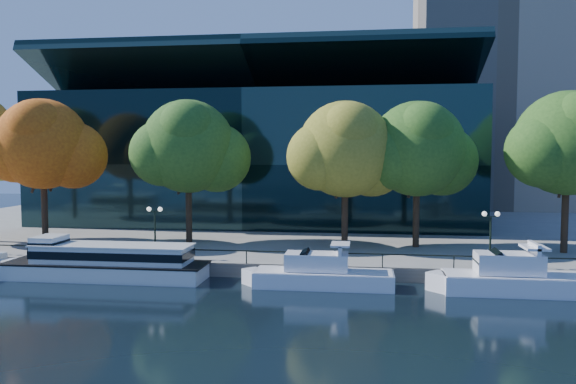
# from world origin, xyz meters

# --- Properties ---
(ground) EXTENTS (160.00, 160.00, 0.00)m
(ground) POSITION_xyz_m (0.00, 0.00, 0.00)
(ground) COLOR black
(ground) RESTS_ON ground
(promenade) EXTENTS (90.00, 67.08, 1.00)m
(promenade) POSITION_xyz_m (0.00, 36.38, 0.50)
(promenade) COLOR slate
(promenade) RESTS_ON ground
(railing) EXTENTS (88.20, 0.08, 0.99)m
(railing) POSITION_xyz_m (0.00, 3.25, 1.94)
(railing) COLOR black
(railing) RESTS_ON promenade
(convention_building) EXTENTS (50.00, 24.57, 21.43)m
(convention_building) POSITION_xyz_m (-4.00, 31.79, 8.51)
(convention_building) COLOR black
(convention_building) RESTS_ON ground
(tour_boat) EXTENTS (16.29, 3.63, 3.09)m
(tour_boat) POSITION_xyz_m (-10.46, 1.23, 1.31)
(tour_boat) COLOR silver
(tour_boat) RESTS_ON ground
(cruiser_near) EXTENTS (10.59, 2.73, 3.07)m
(cruiser_near) POSITION_xyz_m (5.51, 0.80, 0.95)
(cruiser_near) COLOR white
(cruiser_near) RESTS_ON ground
(cruiser_far) EXTENTS (10.42, 2.89, 3.40)m
(cruiser_far) POSITION_xyz_m (18.11, 0.70, 1.08)
(cruiser_far) COLOR white
(cruiser_far) RESTS_ON ground
(tree_1) EXTENTS (10.29, 8.44, 13.16)m
(tree_1) POSITION_xyz_m (-20.23, 10.41, 9.86)
(tree_1) COLOR black
(tree_1) RESTS_ON promenade
(tree_2) EXTENTS (10.58, 8.68, 13.06)m
(tree_2) POSITION_xyz_m (-7.06, 12.03, 9.64)
(tree_2) COLOR black
(tree_2) RESTS_ON promenade
(tree_3) EXTENTS (10.41, 8.54, 12.71)m
(tree_3) POSITION_xyz_m (7.17, 11.35, 9.36)
(tree_3) COLOR black
(tree_3) RESTS_ON promenade
(tree_4) EXTENTS (10.36, 8.49, 12.73)m
(tree_4) POSITION_xyz_m (13.36, 12.51, 9.40)
(tree_4) COLOR black
(tree_4) RESTS_ON promenade
(tree_5) EXTENTS (10.68, 8.76, 13.30)m
(tree_5) POSITION_xyz_m (25.24, 11.23, 9.84)
(tree_5) COLOR black
(tree_5) RESTS_ON promenade
(lamp_1) EXTENTS (1.26, 0.36, 4.03)m
(lamp_1) POSITION_xyz_m (-7.56, 4.50, 3.98)
(lamp_1) COLOR black
(lamp_1) RESTS_ON promenade
(lamp_2) EXTENTS (1.26, 0.36, 4.03)m
(lamp_2) POSITION_xyz_m (17.72, 4.50, 3.98)
(lamp_2) COLOR black
(lamp_2) RESTS_ON promenade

